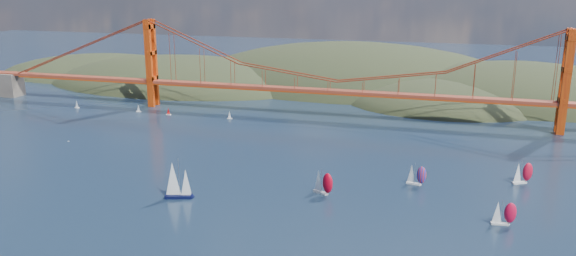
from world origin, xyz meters
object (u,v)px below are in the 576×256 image
at_px(racer_0, 323,182).
at_px(racer_rwb, 416,175).
at_px(sloop_navy, 177,181).
at_px(racer_3, 523,173).
at_px(racer_1, 504,213).

bearing_deg(racer_0, racer_rwb, 57.61).
bearing_deg(sloop_navy, racer_3, 6.14).
distance_m(sloop_navy, racer_0, 54.92).
xyz_separation_m(racer_0, racer_1, (63.96, -10.58, -0.48)).
relative_size(racer_1, racer_3, 0.94).
height_order(sloop_navy, racer_3, sloop_navy).
height_order(racer_0, racer_3, racer_0).
relative_size(racer_0, racer_3, 1.05).
xyz_separation_m(racer_0, racer_3, (74.44, 33.16, -0.21)).
bearing_deg(sloop_navy, racer_1, -12.18).
bearing_deg(racer_0, sloop_navy, -132.65).
bearing_deg(racer_3, racer_rwb, 169.86).
height_order(sloop_navy, racer_rwb, sloop_navy).
distance_m(racer_0, racer_3, 81.49).
relative_size(sloop_navy, racer_rwb, 1.74).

